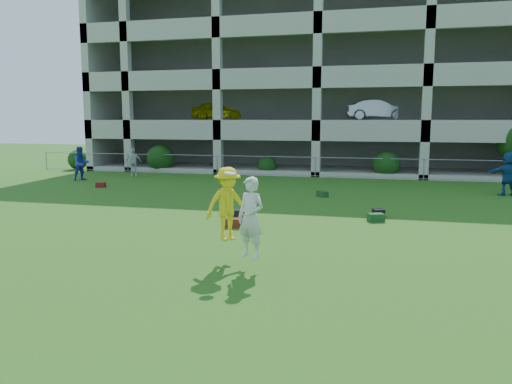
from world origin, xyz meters
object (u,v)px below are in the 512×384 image
(crate_d, at_px, (378,213))
(bystander_d, at_px, (508,174))
(frisbee_contest, at_px, (234,208))
(parking_garage, at_px, (332,82))
(bystander_b, at_px, (133,162))
(bystander_a, at_px, (81,163))

(crate_d, bearing_deg, bystander_d, 50.20)
(frisbee_contest, xyz_separation_m, parking_garage, (-0.46, 26.72, 4.69))
(bystander_b, xyz_separation_m, bystander_d, (19.67, -2.92, 0.15))
(frisbee_contest, distance_m, parking_garage, 27.14)
(bystander_a, bearing_deg, frisbee_contest, -101.60)
(bystander_a, xyz_separation_m, bystander_b, (1.80, 2.53, -0.10))
(bystander_d, relative_size, frisbee_contest, 1.01)
(crate_d, bearing_deg, parking_garage, 100.27)
(bystander_b, bearing_deg, frisbee_contest, -85.09)
(bystander_b, bearing_deg, bystander_d, -38.07)
(bystander_b, bearing_deg, crate_d, -63.39)
(frisbee_contest, bearing_deg, bystander_a, 133.61)
(parking_garage, bearing_deg, bystander_d, -56.26)
(bystander_a, distance_m, bystander_d, 21.47)
(frisbee_contest, bearing_deg, bystander_b, 124.55)
(bystander_b, distance_m, frisbee_contest, 19.37)
(bystander_d, bearing_deg, frisbee_contest, 38.72)
(bystander_b, xyz_separation_m, frisbee_contest, (10.98, -15.95, 0.49))
(parking_garage, bearing_deg, frisbee_contest, -89.02)
(bystander_b, height_order, crate_d, bystander_b)
(bystander_a, bearing_deg, crate_d, -78.71)
(bystander_a, relative_size, crate_d, 5.30)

